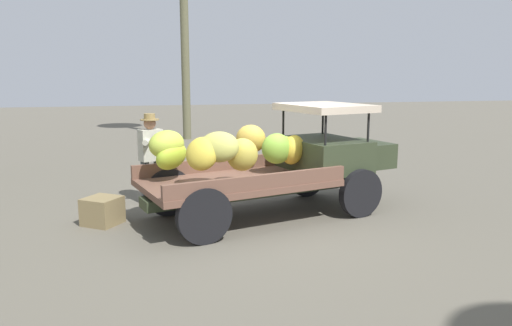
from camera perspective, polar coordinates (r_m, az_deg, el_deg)
The scene contains 4 objects.
ground_plane at distance 8.24m, azimuth 0.55°, elevation -6.33°, with size 60.00×60.00×0.00m, color #5F594D.
truck at distance 8.30m, azimuth 3.04°, elevation 0.27°, with size 4.66×2.68×1.85m.
farmer at distance 9.13m, azimuth -12.11°, elevation 1.16°, with size 0.57×0.53×1.66m.
wooden_crate at distance 8.19m, azimuth -17.43°, elevation -5.34°, with size 0.51×0.51×0.43m, color olive.
Camera 1 is at (-1.82, -7.68, 2.37)m, focal length 34.39 mm.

